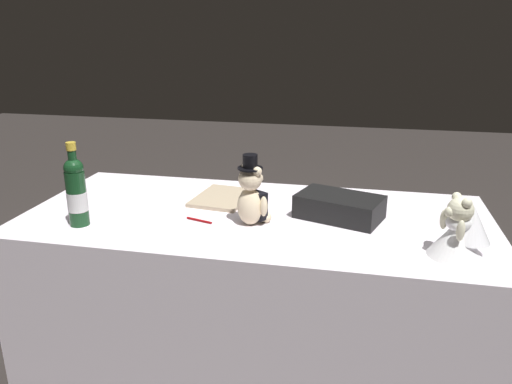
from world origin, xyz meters
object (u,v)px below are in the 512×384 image
at_px(champagne_bottle, 76,191).
at_px(teddy_bear_bride, 461,230).
at_px(signing_pen, 198,220).
at_px(gift_case_black, 339,207).
at_px(teddy_bear_groom, 253,196).
at_px(guestbook, 223,198).

bearing_deg(champagne_bottle, teddy_bear_bride, 0.64).
height_order(signing_pen, gift_case_black, gift_case_black).
bearing_deg(signing_pen, teddy_bear_bride, -6.73).
xyz_separation_m(champagne_bottle, signing_pen, (0.45, 0.13, -0.14)).
distance_m(teddy_bear_groom, teddy_bear_bride, 0.77).
bearing_deg(signing_pen, champagne_bottle, -163.73).
distance_m(gift_case_black, guestbook, 0.55).
bearing_deg(teddy_bear_groom, champagne_bottle, -167.28).
relative_size(champagne_bottle, gift_case_black, 0.88).
xyz_separation_m(teddy_bear_groom, signing_pen, (-0.22, -0.02, -0.11)).
height_order(teddy_bear_bride, champagne_bottle, champagne_bottle).
bearing_deg(teddy_bear_bride, gift_case_black, 147.15).
height_order(teddy_bear_bride, gift_case_black, teddy_bear_bride).
xyz_separation_m(teddy_bear_bride, guestbook, (-0.96, 0.40, -0.09)).
relative_size(teddy_bear_groom, gift_case_black, 0.75).
bearing_deg(gift_case_black, teddy_bear_groom, -157.82).
relative_size(teddy_bear_groom, teddy_bear_bride, 1.23).
relative_size(champagne_bottle, signing_pen, 2.71).
bearing_deg(signing_pen, guestbook, 84.89).
height_order(teddy_bear_groom, teddy_bear_bride, teddy_bear_groom).
bearing_deg(teddy_bear_bride, guestbook, 157.55).
bearing_deg(teddy_bear_bride, teddy_bear_groom, 169.83).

